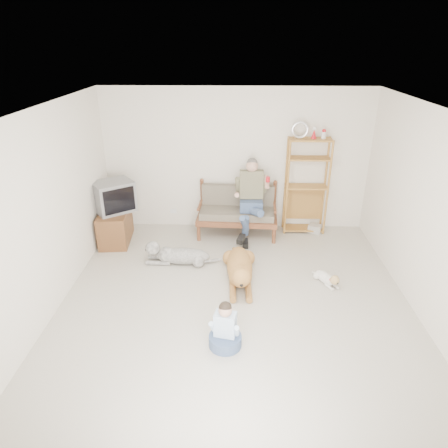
{
  "coord_description": "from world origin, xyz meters",
  "views": [
    {
      "loc": [
        -0.03,
        -4.6,
        3.46
      ],
      "look_at": [
        -0.18,
        1.0,
        0.84
      ],
      "focal_mm": 32.0,
      "sensor_mm": 36.0,
      "label": 1
    }
  ],
  "objects_px": {
    "loveseat": "(237,210)",
    "golden_retriever": "(240,269)",
    "tv_stand": "(115,226)",
    "etagere": "(306,185)"
  },
  "relations": [
    {
      "from": "loveseat",
      "to": "tv_stand",
      "type": "xyz_separation_m",
      "value": [
        -2.25,
        -0.39,
        -0.19
      ]
    },
    {
      "from": "loveseat",
      "to": "golden_retriever",
      "type": "xyz_separation_m",
      "value": [
        0.04,
        -1.67,
        -0.29
      ]
    },
    {
      "from": "loveseat",
      "to": "etagere",
      "type": "bearing_deg",
      "value": 9.9
    },
    {
      "from": "loveseat",
      "to": "etagere",
      "type": "relative_size",
      "value": 0.72
    },
    {
      "from": "etagere",
      "to": "tv_stand",
      "type": "height_order",
      "value": "etagere"
    },
    {
      "from": "etagere",
      "to": "golden_retriever",
      "type": "bearing_deg",
      "value": -124.52
    },
    {
      "from": "etagere",
      "to": "golden_retriever",
      "type": "distance_m",
      "value": 2.33
    },
    {
      "from": "loveseat",
      "to": "golden_retriever",
      "type": "distance_m",
      "value": 1.69
    },
    {
      "from": "tv_stand",
      "to": "golden_retriever",
      "type": "relative_size",
      "value": 0.58
    },
    {
      "from": "etagere",
      "to": "tv_stand",
      "type": "bearing_deg",
      "value": -171.25
    }
  ]
}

